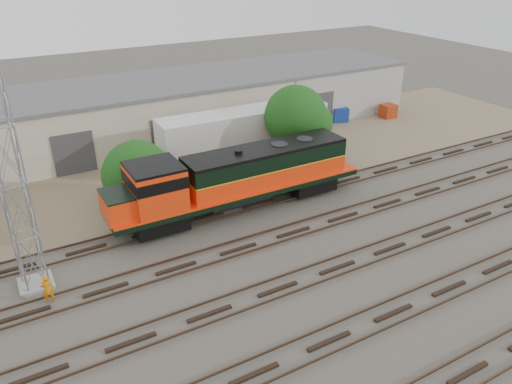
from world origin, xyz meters
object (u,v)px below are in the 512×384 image
signal_tower (13,188)px  worker (47,289)px  semi_trailer (248,129)px  locomotive (235,178)px

signal_tower → worker: size_ratio=7.33×
semi_trailer → locomotive: bearing=-122.8°
locomotive → signal_tower: size_ratio=1.50×
worker → semi_trailer: size_ratio=0.11×
worker → signal_tower: bearing=-77.6°
locomotive → worker: locomotive is taller
locomotive → semi_trailer: locomotive is taller
locomotive → signal_tower: 13.87m
signal_tower → worker: 5.41m
locomotive → signal_tower: bearing=-171.0°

